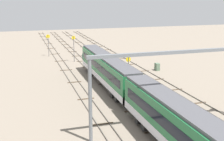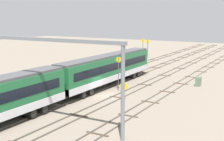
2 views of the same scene
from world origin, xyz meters
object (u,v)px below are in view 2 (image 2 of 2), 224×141
(overhead_gantry, at_px, (38,58))
(speed_sign_mid_trackside, at_px, (124,100))
(speed_sign_distant_end, at_px, (148,50))
(speed_sign_far_trackside, at_px, (143,47))
(speed_sign_near_foreground, at_px, (118,70))
(relay_cabinet, at_px, (198,82))

(overhead_gantry, height_order, speed_sign_mid_trackside, overhead_gantry)
(overhead_gantry, xyz_separation_m, speed_sign_distant_end, (37.97, 4.41, -3.06))
(speed_sign_mid_trackside, relative_size, speed_sign_far_trackside, 0.90)
(speed_sign_near_foreground, xyz_separation_m, speed_sign_distant_end, (21.73, 4.80, 0.50))
(speed_sign_near_foreground, relative_size, speed_sign_mid_trackside, 1.04)
(speed_sign_mid_trackside, height_order, speed_sign_far_trackside, speed_sign_far_trackside)
(speed_sign_near_foreground, height_order, speed_sign_distant_end, speed_sign_distant_end)
(overhead_gantry, relative_size, relay_cabinet, 13.71)
(overhead_gantry, relative_size, speed_sign_near_foreground, 3.97)
(speed_sign_mid_trackside, xyz_separation_m, speed_sign_distant_end, (35.90, 13.10, 0.61))
(overhead_gantry, relative_size, speed_sign_distant_end, 3.40)
(speed_sign_mid_trackside, xyz_separation_m, speed_sign_far_trackside, (44.06, 17.89, 0.43))
(overhead_gantry, bearing_deg, speed_sign_distant_end, 6.62)
(speed_sign_mid_trackside, relative_size, relay_cabinet, 3.32)
(speed_sign_near_foreground, xyz_separation_m, speed_sign_mid_trackside, (-14.17, -8.31, -0.12))
(speed_sign_mid_trackside, bearing_deg, speed_sign_far_trackside, 22.10)
(speed_sign_near_foreground, bearing_deg, relay_cabinet, -46.78)
(overhead_gantry, height_order, speed_sign_far_trackside, overhead_gantry)
(speed_sign_mid_trackside, distance_m, relay_cabinet, 23.24)
(speed_sign_mid_trackside, relative_size, speed_sign_distant_end, 0.82)
(speed_sign_near_foreground, bearing_deg, speed_sign_far_trackside, 17.78)
(speed_sign_distant_end, bearing_deg, relay_cabinet, -131.89)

